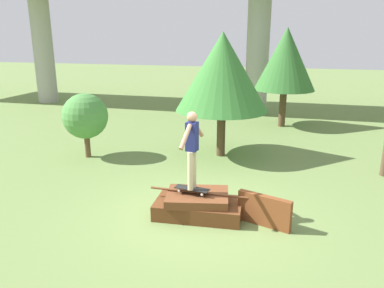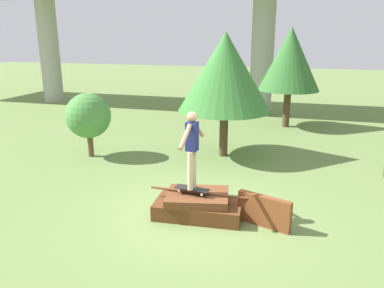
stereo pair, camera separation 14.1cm
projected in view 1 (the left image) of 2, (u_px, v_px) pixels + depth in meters
name	position (u px, v px, depth m)	size (l,w,h in m)	color
ground_plane	(198.00, 215.00, 8.12)	(80.00, 80.00, 0.00)	olive
scrap_pile	(198.00, 205.00, 8.06)	(2.15, 1.20, 0.56)	#5B3319
scrap_plank_loose	(264.00, 211.00, 7.62)	(1.12, 0.50, 0.65)	brown
skateboard	(192.00, 189.00, 7.92)	(0.77, 0.32, 0.09)	black
skater	(192.00, 145.00, 7.65)	(0.25, 1.17, 1.65)	#C6B78E
tree_behind_left	(85.00, 116.00, 11.69)	(1.42, 1.42, 2.05)	brown
tree_behind_right	(286.00, 59.00, 15.36)	(2.51, 2.51, 4.11)	#4C3823
tree_mid_back	(222.00, 72.00, 11.47)	(2.90, 2.90, 3.89)	#4C3823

